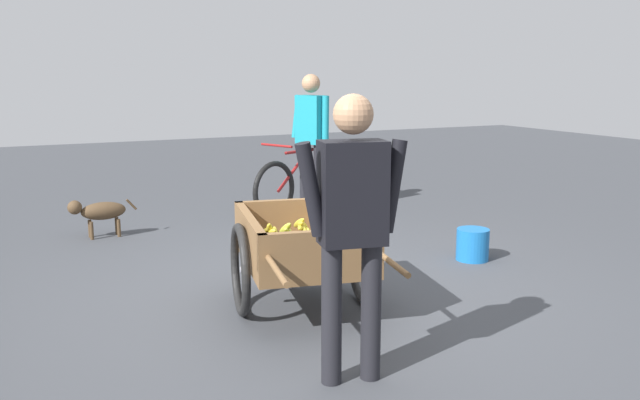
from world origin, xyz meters
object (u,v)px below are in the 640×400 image
Objects in this scene: fruit_cart at (303,250)px; dog at (99,211)px; plastic_bucket at (473,244)px; cyclist_person at (311,130)px; vendor_person at (352,215)px; bicycle at (303,182)px.

dog is at bearing 19.40° from fruit_cart.
plastic_bucket is (-2.29, -2.86, -0.13)m from dog.
plastic_bucket is at bearing -172.25° from cyclist_person.
fruit_cart is at bearing -11.24° from vendor_person.
cyclist_person is at bearing 7.75° from plastic_bucket.
bicycle is at bearing 10.96° from plastic_bucket.
plastic_bucket is (0.49, -1.88, -0.29)m from fruit_cart.
dog is at bearing 51.27° from plastic_bucket.
dog is at bearing 96.29° from bicycle.
vendor_person is 4.03m from dog.
vendor_person is at bearing -169.03° from dog.
bicycle is 5.34× the size of plastic_bucket.
vendor_person reaches higher than plastic_bucket.
plastic_bucket is (-2.61, -0.36, -0.83)m from cyclist_person.
bicycle is at bearing -83.71° from dog.
vendor_person is at bearing 127.51° from plastic_bucket.
cyclist_person reaches higher than fruit_cart.
cyclist_person reaches higher than bicycle.
dog is (-0.26, 2.36, -0.08)m from bicycle.
vendor_person reaches higher than dog.
fruit_cart is 3.50m from cyclist_person.
cyclist_person is (0.06, -0.14, 0.62)m from bicycle.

